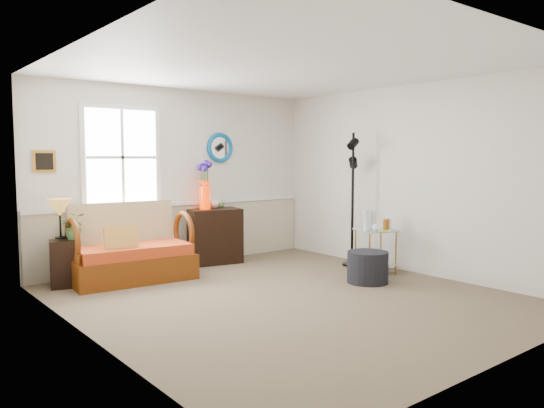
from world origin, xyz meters
TOP-DOWN VIEW (x-y plane):
  - floor at (0.00, 0.00)m, footprint 4.50×5.00m
  - ceiling at (0.00, 0.00)m, footprint 4.50×5.00m
  - walls at (0.00, 0.00)m, footprint 4.51×5.01m
  - wainscot at (0.00, 2.48)m, footprint 4.46×0.02m
  - chair_rail at (0.00, 2.47)m, footprint 4.46×0.04m
  - window at (-0.90, 2.47)m, footprint 1.14×0.06m
  - picture at (-1.92, 2.48)m, footprint 0.28×0.03m
  - mirror at (0.70, 2.48)m, footprint 0.47×0.07m
  - loveseat at (-1.02, 1.96)m, footprint 1.60×1.00m
  - throw_pillow at (-1.21, 1.83)m, footprint 0.42×0.20m
  - lamp_stand at (-1.82, 2.14)m, footprint 0.40×0.40m
  - table_lamp at (-1.84, 2.17)m, footprint 0.33×0.33m
  - potted_plant at (-1.70, 2.10)m, footprint 0.41×0.43m
  - cabinet at (0.44, 2.26)m, footprint 0.86×0.65m
  - flower_vase at (0.31, 2.30)m, footprint 0.24×0.24m
  - side_table at (1.81, 0.26)m, footprint 0.61×0.61m
  - tabletop_items at (1.80, 0.23)m, footprint 0.62×0.62m
  - floor_lamp at (1.92, 0.80)m, footprint 0.33×0.33m
  - ottoman at (1.28, -0.07)m, footprint 0.67×0.67m

SIDE VIEW (x-z plane):
  - floor at x=0.00m, z-range -0.01..0.01m
  - ottoman at x=1.28m, z-range 0.00..0.40m
  - lamp_stand at x=-1.82m, z-range 0.00..0.58m
  - side_table at x=1.81m, z-range 0.00..0.61m
  - cabinet at x=0.44m, z-range 0.00..0.83m
  - wainscot at x=0.00m, z-range 0.00..0.90m
  - loveseat at x=-1.02m, z-range 0.00..1.00m
  - throw_pillow at x=-1.21m, z-range 0.33..0.74m
  - potted_plant at x=-1.70m, z-range 0.58..0.85m
  - tabletop_items at x=1.80m, z-range 0.61..0.87m
  - table_lamp at x=-1.84m, z-range 0.58..1.09m
  - chair_rail at x=0.00m, z-range 0.89..0.95m
  - floor_lamp at x=1.92m, z-range 0.00..1.96m
  - flower_vase at x=0.31m, z-range 0.83..1.53m
  - walls at x=0.00m, z-range 0.00..2.60m
  - picture at x=-1.92m, z-range 1.41..1.69m
  - window at x=-0.90m, z-range 0.88..2.32m
  - mirror at x=0.70m, z-range 1.51..1.99m
  - ceiling at x=0.00m, z-range 2.60..2.60m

